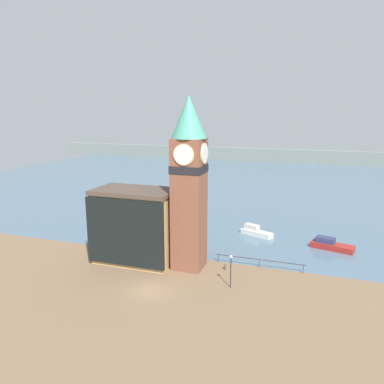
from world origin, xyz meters
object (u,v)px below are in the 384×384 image
(pier_building, at_px, (135,226))
(lamp_post, at_px, (231,265))
(boat_near, at_px, (256,232))
(mooring_bollard_near, at_px, (225,267))
(boat_far, at_px, (331,245))
(clock_tower, at_px, (189,180))

(pier_building, bearing_deg, lamp_post, -14.49)
(boat_near, distance_m, lamp_post, 18.77)
(boat_near, bearing_deg, mooring_bollard_near, -71.73)
(boat_far, height_order, lamp_post, lamp_post)
(pier_building, relative_size, lamp_post, 2.73)
(boat_near, height_order, mooring_bollard_near, boat_near)
(boat_far, bearing_deg, mooring_bollard_near, -121.37)
(boat_near, relative_size, lamp_post, 1.40)
(pier_building, height_order, boat_near, pier_building)
(pier_building, relative_size, boat_far, 1.70)
(clock_tower, distance_m, pier_building, 9.53)
(pier_building, bearing_deg, mooring_bollard_near, 4.97)
(mooring_bollard_near, bearing_deg, pier_building, -175.03)
(boat_near, xyz_separation_m, mooring_bollard_near, (-1.38, -14.22, -0.18))
(clock_tower, height_order, lamp_post, clock_tower)
(clock_tower, bearing_deg, boat_far, 35.83)
(boat_far, distance_m, lamp_post, 19.46)
(clock_tower, distance_m, mooring_bollard_near, 11.58)
(clock_tower, xyz_separation_m, pier_building, (-7.13, -0.44, -6.30))
(pier_building, distance_m, mooring_bollard_near, 12.45)
(mooring_bollard_near, bearing_deg, boat_far, 43.15)
(pier_building, bearing_deg, boat_far, 27.76)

